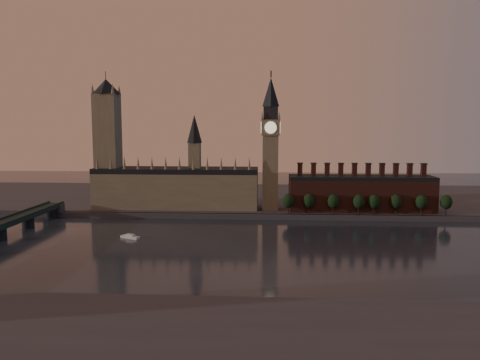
# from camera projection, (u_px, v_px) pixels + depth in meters

# --- Properties ---
(ground) EXTENTS (900.00, 900.00, 0.00)m
(ground) POSITION_uv_depth(u_px,v_px,m) (253.00, 251.00, 259.21)
(ground) COLOR black
(ground) RESTS_ON ground
(north_bank) EXTENTS (900.00, 182.00, 4.00)m
(north_bank) POSITION_uv_depth(u_px,v_px,m) (259.00, 198.00, 435.55)
(north_bank) COLOR #424247
(north_bank) RESTS_ON ground
(palace_of_westminster) EXTENTS (130.00, 30.30, 74.00)m
(palace_of_westminster) POSITION_uv_depth(u_px,v_px,m) (177.00, 186.00, 374.39)
(palace_of_westminster) COLOR gray
(palace_of_westminster) RESTS_ON north_bank
(victoria_tower) EXTENTS (24.00, 24.00, 108.00)m
(victoria_tower) POSITION_uv_depth(u_px,v_px,m) (108.00, 139.00, 373.37)
(victoria_tower) COLOR gray
(victoria_tower) RESTS_ON north_bank
(big_ben) EXTENTS (15.00, 15.00, 107.00)m
(big_ben) POSITION_uv_depth(u_px,v_px,m) (270.00, 142.00, 361.21)
(big_ben) COLOR gray
(big_ben) RESTS_ON north_bank
(chimney_block) EXTENTS (110.00, 25.00, 37.00)m
(chimney_block) POSITION_uv_depth(u_px,v_px,m) (361.00, 193.00, 361.67)
(chimney_block) COLOR #572821
(chimney_block) RESTS_ON north_bank
(embankment_tree_0) EXTENTS (8.60, 8.60, 14.88)m
(embankment_tree_0) POSITION_uv_depth(u_px,v_px,m) (288.00, 201.00, 349.57)
(embankment_tree_0) COLOR black
(embankment_tree_0) RESTS_ON north_bank
(embankment_tree_1) EXTENTS (8.60, 8.60, 14.88)m
(embankment_tree_1) POSITION_uv_depth(u_px,v_px,m) (309.00, 201.00, 349.97)
(embankment_tree_1) COLOR black
(embankment_tree_1) RESTS_ON north_bank
(embankment_tree_2) EXTENTS (8.60, 8.60, 14.88)m
(embankment_tree_2) POSITION_uv_depth(u_px,v_px,m) (333.00, 201.00, 347.86)
(embankment_tree_2) COLOR black
(embankment_tree_2) RESTS_ON north_bank
(embankment_tree_3) EXTENTS (8.60, 8.60, 14.88)m
(embankment_tree_3) POSITION_uv_depth(u_px,v_px,m) (359.00, 202.00, 346.28)
(embankment_tree_3) COLOR black
(embankment_tree_3) RESTS_ON north_bank
(embankment_tree_4) EXTENTS (8.60, 8.60, 14.88)m
(embankment_tree_4) POSITION_uv_depth(u_px,v_px,m) (374.00, 202.00, 345.70)
(embankment_tree_4) COLOR black
(embankment_tree_4) RESTS_ON north_bank
(embankment_tree_5) EXTENTS (8.60, 8.60, 14.88)m
(embankment_tree_5) POSITION_uv_depth(u_px,v_px,m) (396.00, 202.00, 346.31)
(embankment_tree_5) COLOR black
(embankment_tree_5) RESTS_ON north_bank
(embankment_tree_6) EXTENTS (8.60, 8.60, 14.88)m
(embankment_tree_6) POSITION_uv_depth(u_px,v_px,m) (421.00, 202.00, 344.79)
(embankment_tree_6) COLOR black
(embankment_tree_6) RESTS_ON north_bank
(embankment_tree_7) EXTENTS (8.60, 8.60, 14.88)m
(embankment_tree_7) POSITION_uv_depth(u_px,v_px,m) (446.00, 202.00, 343.76)
(embankment_tree_7) COLOR black
(embankment_tree_7) RESTS_ON north_bank
(river_boat) EXTENTS (13.23, 8.70, 2.57)m
(river_boat) POSITION_uv_depth(u_px,v_px,m) (130.00, 237.00, 289.28)
(river_boat) COLOR silver
(river_boat) RESTS_ON ground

